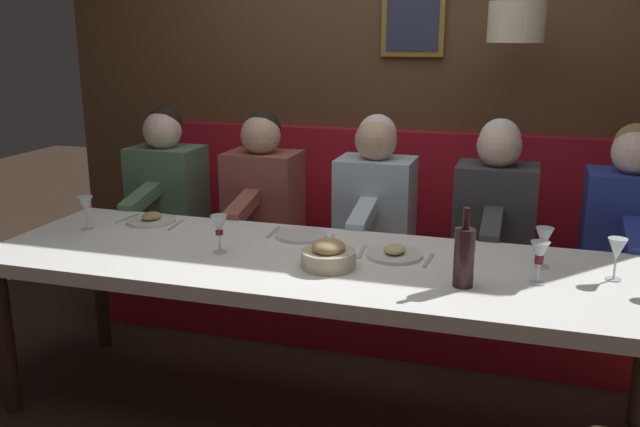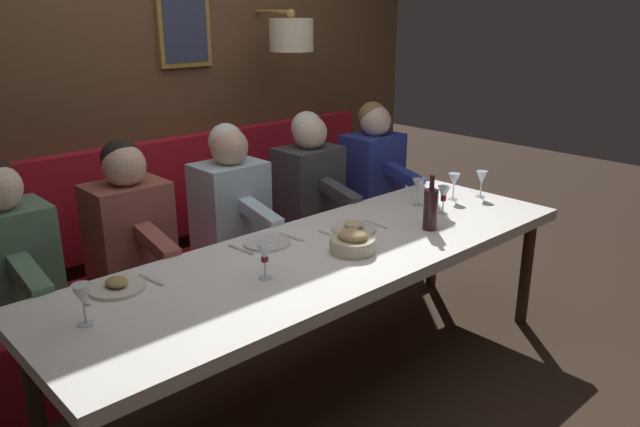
# 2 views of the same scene
# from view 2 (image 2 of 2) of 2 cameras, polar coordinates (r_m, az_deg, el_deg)

# --- Properties ---
(ground_plane) EXTENTS (12.00, 12.00, 0.00)m
(ground_plane) POSITION_cam_2_polar(r_m,az_deg,el_deg) (3.38, 0.72, -15.14)
(ground_plane) COLOR #332319
(dining_table) EXTENTS (0.90, 2.86, 0.74)m
(dining_table) POSITION_cam_2_polar(r_m,az_deg,el_deg) (3.05, 0.77, -4.45)
(dining_table) COLOR white
(dining_table) RESTS_ON ground_plane
(banquette_bench) EXTENTS (0.52, 3.06, 0.45)m
(banquette_bench) POSITION_cam_2_polar(r_m,az_deg,el_deg) (3.87, -8.42, -6.83)
(banquette_bench) COLOR red
(banquette_bench) RESTS_ON ground_plane
(back_wall_panel) EXTENTS (0.59, 4.26, 2.90)m
(back_wall_panel) POSITION_cam_2_polar(r_m,az_deg,el_deg) (4.03, -13.83, 10.77)
(back_wall_panel) COLOR brown
(back_wall_panel) RESTS_ON ground_plane
(diner_nearest) EXTENTS (0.60, 0.40, 0.79)m
(diner_nearest) POSITION_cam_2_polar(r_m,az_deg,el_deg) (4.47, 4.92, 4.80)
(diner_nearest) COLOR #283893
(diner_nearest) RESTS_ON banquette_bench
(diner_near) EXTENTS (0.60, 0.40, 0.79)m
(diner_near) POSITION_cam_2_polar(r_m,az_deg,el_deg) (4.05, -1.02, 3.40)
(diner_near) COLOR #3D3D42
(diner_near) RESTS_ON banquette_bench
(diner_middle) EXTENTS (0.60, 0.40, 0.79)m
(diner_middle) POSITION_cam_2_polar(r_m,az_deg,el_deg) (3.68, -8.26, 1.65)
(diner_middle) COLOR silver
(diner_middle) RESTS_ON banquette_bench
(diner_far) EXTENTS (0.60, 0.40, 0.79)m
(diner_far) POSITION_cam_2_polar(r_m,az_deg,el_deg) (3.38, -17.21, -0.56)
(diner_far) COLOR #934C42
(diner_far) RESTS_ON banquette_bench
(diner_farthest) EXTENTS (0.60, 0.40, 0.79)m
(diner_farthest) POSITION_cam_2_polar(r_m,az_deg,el_deg) (3.19, -26.93, -2.93)
(diner_farthest) COLOR #567A5B
(diner_farthest) RESTS_ON banquette_bench
(place_setting_0) EXTENTS (0.24, 0.32, 0.01)m
(place_setting_0) POSITION_cam_2_polar(r_m,az_deg,el_deg) (3.12, -4.92, -2.69)
(place_setting_0) COLOR silver
(place_setting_0) RESTS_ON dining_table
(place_setting_1) EXTENTS (0.24, 0.32, 0.05)m
(place_setting_1) POSITION_cam_2_polar(r_m,az_deg,el_deg) (3.30, 3.14, -1.31)
(place_setting_1) COLOR silver
(place_setting_1) RESTS_ON dining_table
(place_setting_2) EXTENTS (0.24, 0.32, 0.05)m
(place_setting_2) POSITION_cam_2_polar(r_m,az_deg,el_deg) (2.76, -18.19, -6.36)
(place_setting_2) COLOR silver
(place_setting_2) RESTS_ON dining_table
(wine_glass_0) EXTENTS (0.07, 0.07, 0.16)m
(wine_glass_0) POSITION_cam_2_polar(r_m,az_deg,el_deg) (3.72, 9.04, 2.46)
(wine_glass_0) COLOR silver
(wine_glass_0) RESTS_ON dining_table
(wine_glass_1) EXTENTS (0.07, 0.07, 0.16)m
(wine_glass_1) POSITION_cam_2_polar(r_m,az_deg,el_deg) (2.70, -5.14, -3.70)
(wine_glass_1) COLOR silver
(wine_glass_1) RESTS_ON dining_table
(wine_glass_2) EXTENTS (0.07, 0.07, 0.16)m
(wine_glass_2) POSITION_cam_2_polar(r_m,az_deg,el_deg) (3.88, 12.25, 2.95)
(wine_glass_2) COLOR silver
(wine_glass_2) RESTS_ON dining_table
(wine_glass_3) EXTENTS (0.07, 0.07, 0.16)m
(wine_glass_3) POSITION_cam_2_polar(r_m,az_deg,el_deg) (3.98, 14.67, 3.14)
(wine_glass_3) COLOR silver
(wine_glass_3) RESTS_ON dining_table
(wine_glass_4) EXTENTS (0.07, 0.07, 0.16)m
(wine_glass_4) POSITION_cam_2_polar(r_m,az_deg,el_deg) (3.59, 11.33, 1.73)
(wine_glass_4) COLOR silver
(wine_glass_4) RESTS_ON dining_table
(wine_glass_5) EXTENTS (0.07, 0.07, 0.16)m
(wine_glass_5) POSITION_cam_2_polar(r_m,az_deg,el_deg) (2.47, -21.05, -7.11)
(wine_glass_5) COLOR silver
(wine_glass_5) RESTS_ON dining_table
(wine_bottle) EXTENTS (0.08, 0.08, 0.30)m
(wine_bottle) POSITION_cam_2_polar(r_m,az_deg,el_deg) (3.32, 10.15, 0.45)
(wine_bottle) COLOR #33191E
(wine_bottle) RESTS_ON dining_table
(bread_bowl) EXTENTS (0.22, 0.22, 0.12)m
(bread_bowl) POSITION_cam_2_polar(r_m,az_deg,el_deg) (2.99, 2.99, -2.70)
(bread_bowl) COLOR beige
(bread_bowl) RESTS_ON dining_table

